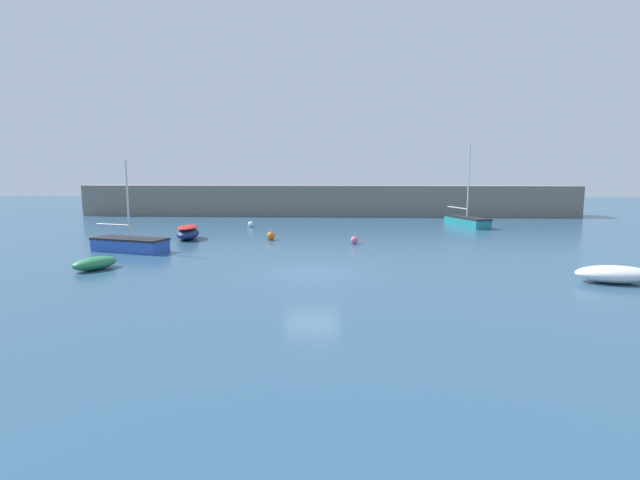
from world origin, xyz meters
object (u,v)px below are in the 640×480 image
Objects in this scene: rowboat_blue_near at (615,274)px; rowboat_with_red_cover at (188,232)px; sailboat_short_mast at (130,244)px; mooring_buoy_orange at (271,236)px; sailboat_tall_mast at (467,221)px; mooring_buoy_white at (251,224)px; fishing_dinghy_green at (95,263)px; mooring_buoy_pink at (354,240)px.

rowboat_with_red_cover is at bearing -21.51° from rowboat_blue_near.
mooring_buoy_orange is (7.45, 4.83, -0.15)m from sailboat_short_mast.
sailboat_tall_mast is 14.22× the size of mooring_buoy_white.
fishing_dinghy_green is (0.51, -5.18, -0.12)m from sailboat_short_mast.
rowboat_blue_near is (23.54, -6.91, -0.06)m from sailboat_short_mast.
mooring_buoy_pink is (8.14, -8.58, 0.01)m from mooring_buoy_white.
fishing_dinghy_green is 12.18m from mooring_buoy_orange.
rowboat_with_red_cover reaches higher than mooring_buoy_pink.
sailboat_short_mast is 2.10× the size of fishing_dinghy_green.
rowboat_with_red_cover is 5.26× the size of mooring_buoy_orange.
sailboat_short_mast reaches higher than rowboat_blue_near.
rowboat_with_red_cover is 1.18× the size of fishing_dinghy_green.
rowboat_blue_near is (1.18, -20.07, -0.10)m from sailboat_tall_mast.
sailboat_tall_mast is 20.11m from rowboat_blue_near.
sailboat_tall_mast is 2.67× the size of fishing_dinghy_green.
mooring_buoy_white is (-18.74, 18.88, -0.13)m from rowboat_blue_near.
sailboat_short_mast is 5.20m from fishing_dinghy_green.
rowboat_blue_near is at bearing -45.21° from mooring_buoy_white.
fishing_dinghy_green is 23.10m from rowboat_blue_near.
mooring_buoy_white is at bearing 133.49° from mooring_buoy_pink.
sailboat_short_mast is at bearing -9.26° from rowboat_blue_near.
mooring_buoy_white is at bearing 110.33° from mooring_buoy_orange.
sailboat_tall_mast is 13.58m from mooring_buoy_pink.
rowboat_with_red_cover is 10.19m from fishing_dinghy_green.
mooring_buoy_pink is at bearing -14.72° from mooring_buoy_orange.
rowboat_blue_near is at bearing -44.18° from mooring_buoy_pink.
sailboat_short_mast is at bearing -165.33° from mooring_buoy_pink.
sailboat_short_mast reaches higher than rowboat_with_red_cover.
sailboat_short_mast is 8.88m from mooring_buoy_orange.
fishing_dinghy_green is (-1.33, -10.10, -0.16)m from rowboat_with_red_cover.
fishing_dinghy_green is at bearing -104.06° from mooring_buoy_white.
mooring_buoy_orange is (-5.49, 1.44, 0.04)m from mooring_buoy_pink.
fishing_dinghy_green is at bearing -124.73° from mooring_buoy_orange.
sailboat_short_mast is at bearing -79.86° from sailboat_tall_mast.
sailboat_short_mast is 1.56× the size of rowboat_blue_near.
mooring_buoy_white is at bearing 84.69° from sailboat_short_mast.
fishing_dinghy_green is 4.46× the size of mooring_buoy_orange.
fishing_dinghy_green is at bearing -70.33° from sailboat_tall_mast.
sailboat_short_mast is (-22.36, -13.16, -0.03)m from sailboat_tall_mast.
sailboat_tall_mast is 11.93× the size of mooring_buoy_orange.
sailboat_tall_mast reaches higher than mooring_buoy_pink.
mooring_buoy_pink is 0.86× the size of mooring_buoy_orange.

